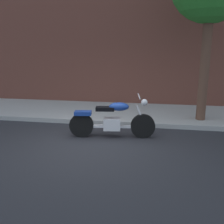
% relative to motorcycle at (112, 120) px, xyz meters
% --- Properties ---
extents(ground_plane, '(60.00, 60.00, 0.00)m').
position_rel_motorcycle_xyz_m(ground_plane, '(-0.38, -0.64, -0.46)').
color(ground_plane, '#28282D').
extents(sidewalk, '(23.88, 2.87, 0.14)m').
position_rel_motorcycle_xyz_m(sidewalk, '(-0.38, 2.45, -0.39)').
color(sidewalk, '#A5A5A5').
rests_on(sidewalk, ground).
extents(building_facade, '(23.88, 0.50, 7.56)m').
position_rel_motorcycle_xyz_m(building_facade, '(-0.38, 4.14, 3.32)').
color(building_facade, brown).
rests_on(building_facade, ground).
extents(motorcycle, '(2.26, 0.70, 1.14)m').
position_rel_motorcycle_xyz_m(motorcycle, '(0.00, 0.00, 0.00)').
color(motorcycle, black).
rests_on(motorcycle, ground).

